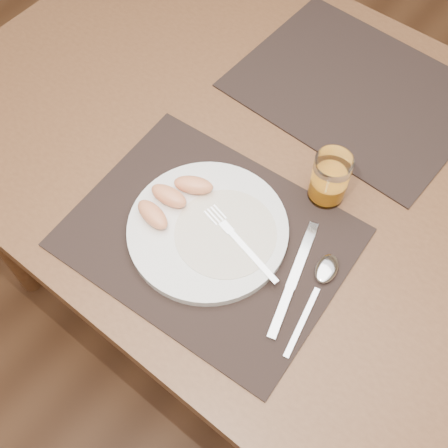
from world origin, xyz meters
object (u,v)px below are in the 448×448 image
Objects in this scene: juice_glass at (329,180)px; spoon at (323,276)px; placemat_far at (356,90)px; plate at (208,230)px; fork at (236,238)px; table at (289,187)px; knife at (290,288)px; placemat_near at (209,237)px.

spoon is at bearing -58.28° from juice_glass.
juice_glass is (0.09, -0.25, 0.05)m from placemat_far.
plate is 1.55× the size of fork.
knife is at bearing -56.58° from table.
placemat_near is at bearing -163.86° from spoon.
placemat_far is at bearing 108.45° from knife.
placemat_near is 2.09× the size of knife.
placemat_far is at bearing 109.94° from juice_glass.
fork is 0.91× the size of spoon.
juice_glass is (-0.09, 0.14, 0.04)m from spoon.
fork is at bearing -166.09° from spoon.
spoon is (0.03, 0.05, 0.00)m from knife.
spoon is 0.17m from juice_glass.
knife is at bearing -5.43° from fork.
knife reaches higher than table.
spoon reaches higher than table.
placemat_near is at bearing -156.35° from fork.
plate reaches higher than table.
juice_glass reaches higher than placemat_near.
fork is at bearing -110.04° from juice_glass.
placemat_near is (-0.02, -0.22, 0.09)m from table.
plate is (-0.01, 0.01, 0.01)m from placemat_near.
juice_glass is (0.06, 0.18, 0.03)m from fork.
fork is 0.12m from knife.
table is 6.50× the size of knife.
juice_glass is (-0.06, 0.19, 0.04)m from knife.
plate is at bearing 139.40° from placemat_near.
placemat_near is 0.44m from placemat_far.
knife is 0.06m from spoon.
spoon reaches higher than knife.
juice_glass reaches higher than table.
placemat_far is 0.42m from fork.
knife is (0.17, 0.00, -0.01)m from plate.
fork is at bearing 23.65° from placemat_near.
placemat_far is at bearing 91.02° from table.
placemat_far is 1.67× the size of plate.
juice_glass is at bearing 121.72° from spoon.
fork is at bearing 174.57° from knife.
knife is at bearing -73.56° from juice_glass.
placemat_near is at bearing -40.60° from plate.
fork reaches higher than spoon.
knife is (0.14, -0.43, 0.00)m from placemat_far.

